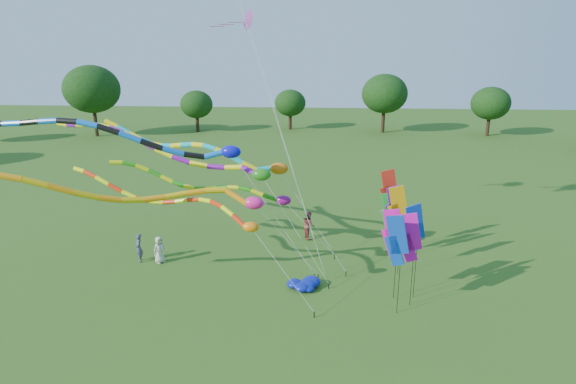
# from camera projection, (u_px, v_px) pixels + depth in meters

# --- Properties ---
(ground) EXTENTS (160.00, 160.00, 0.00)m
(ground) POSITION_uv_depth(u_px,v_px,m) (271.00, 320.00, 22.13)
(ground) COLOR #2A5215
(ground) RESTS_ON ground
(tree_ring) EXTENTS (117.06, 122.93, 9.36)m
(tree_ring) POSITION_uv_depth(u_px,v_px,m) (349.00, 190.00, 23.38)
(tree_ring) COLOR #382314
(tree_ring) RESTS_ON ground
(tube_kite_red) EXTENTS (12.48, 3.86, 6.56)m
(tube_kite_red) POSITION_uv_depth(u_px,v_px,m) (183.00, 204.00, 23.63)
(tube_kite_red) COLOR black
(tube_kite_red) RESTS_ON ground
(tube_kite_orange) EXTENTS (16.56, 4.96, 7.64)m
(tube_kite_orange) POSITION_uv_depth(u_px,v_px,m) (142.00, 193.00, 22.70)
(tube_kite_orange) COLOR black
(tube_kite_orange) RESTS_ON ground
(tube_kite_purple) EXTENTS (16.67, 6.25, 8.49)m
(tube_kite_purple) POSITION_uv_depth(u_px,v_px,m) (172.00, 151.00, 26.52)
(tube_kite_purple) COLOR black
(tube_kite_purple) RESTS_ON ground
(tube_kite_blue) EXTENTS (18.05, 1.54, 9.65)m
(tube_kite_blue) POSITION_uv_depth(u_px,v_px,m) (121.00, 137.00, 23.57)
(tube_kite_blue) COLOR black
(tube_kite_blue) RESTS_ON ground
(tube_kite_cyan) EXTENTS (14.19, 4.04, 8.37)m
(tube_kite_cyan) POSITION_uv_depth(u_px,v_px,m) (211.00, 153.00, 26.66)
(tube_kite_cyan) COLOR black
(tube_kite_cyan) RESTS_ON ground
(tube_kite_green) EXTENTS (13.18, 1.65, 6.14)m
(tube_kite_green) POSITION_uv_depth(u_px,v_px,m) (220.00, 187.00, 28.14)
(tube_kite_green) COLOR black
(tube_kite_green) RESTS_ON ground
(delta_kite_high_c) EXTENTS (7.15, 7.15, 15.49)m
(delta_kite_high_c) POSITION_uv_depth(u_px,v_px,m) (247.00, 20.00, 28.22)
(delta_kite_high_c) COLOR black
(delta_kite_high_c) RESTS_ON ground
(banner_pole_red) EXTENTS (1.16, 0.28, 5.24)m
(banner_pole_red) POSITION_uv_depth(u_px,v_px,m) (389.00, 190.00, 28.29)
(banner_pole_red) COLOR black
(banner_pole_red) RESTS_ON ground
(banner_pole_magenta_a) EXTENTS (1.14, 0.37, 4.70)m
(banner_pole_magenta_a) POSITION_uv_depth(u_px,v_px,m) (393.00, 233.00, 23.13)
(banner_pole_magenta_a) COLOR black
(banner_pole_magenta_a) RESTS_ON ground
(banner_pole_violet) EXTENTS (1.14, 0.37, 4.56)m
(banner_pole_violet) POSITION_uv_depth(u_px,v_px,m) (394.00, 206.00, 27.45)
(banner_pole_violet) COLOR black
(banner_pole_violet) RESTS_ON ground
(banner_pole_orange) EXTENTS (1.16, 0.17, 5.08)m
(banner_pole_orange) POSITION_uv_depth(u_px,v_px,m) (398.00, 208.00, 25.56)
(banner_pole_orange) COLOR black
(banner_pole_orange) RESTS_ON ground
(banner_pole_magenta_b) EXTENTS (1.16, 0.21, 4.76)m
(banner_pole_magenta_b) POSITION_uv_depth(u_px,v_px,m) (410.00, 238.00, 22.40)
(banner_pole_magenta_b) COLOR black
(banner_pole_magenta_b) RESTS_ON ground
(banner_pole_blue_a) EXTENTS (1.11, 0.51, 4.89)m
(banner_pole_blue_a) POSITION_uv_depth(u_px,v_px,m) (396.00, 241.00, 21.74)
(banner_pole_blue_a) COLOR black
(banner_pole_blue_a) RESTS_ON ground
(banner_pole_green) EXTENTS (1.16, 0.20, 4.06)m
(banner_pole_green) POSITION_uv_depth(u_px,v_px,m) (389.00, 212.00, 28.01)
(banner_pole_green) COLOR black
(banner_pole_green) RESTS_ON ground
(banner_pole_blue_b) EXTENTS (1.12, 0.48, 4.97)m
(banner_pole_blue_b) POSITION_uv_depth(u_px,v_px,m) (414.00, 229.00, 22.97)
(banner_pole_blue_b) COLOR black
(banner_pole_blue_b) RESTS_ON ground
(blue_nylon_heap) EXTENTS (1.18, 1.28, 0.47)m
(blue_nylon_heap) POSITION_uv_depth(u_px,v_px,m) (307.00, 284.00, 24.96)
(blue_nylon_heap) COLOR #0B1B95
(blue_nylon_heap) RESTS_ON ground
(person_a) EXTENTS (0.88, 0.93, 1.60)m
(person_a) POSITION_uv_depth(u_px,v_px,m) (159.00, 250.00, 27.76)
(person_a) COLOR beige
(person_a) RESTS_ON ground
(person_b) EXTENTS (0.60, 0.72, 1.70)m
(person_b) POSITION_uv_depth(u_px,v_px,m) (139.00, 248.00, 27.87)
(person_b) COLOR #464862
(person_b) RESTS_ON ground
(person_c) EXTENTS (0.97, 1.08, 1.84)m
(person_c) POSITION_uv_depth(u_px,v_px,m) (309.00, 225.00, 31.26)
(person_c) COLOR brown
(person_c) RESTS_ON ground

